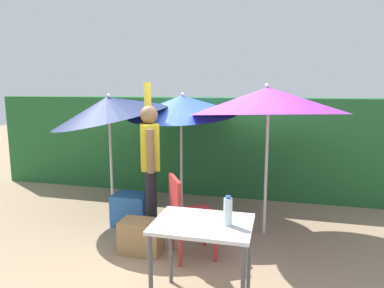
% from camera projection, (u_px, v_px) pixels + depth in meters
% --- Properties ---
extents(ground_plane, '(24.00, 24.00, 0.00)m').
position_uv_depth(ground_plane, '(186.00, 234.00, 4.31)').
color(ground_plane, '#9E8466').
extents(hedge_row, '(8.00, 0.70, 1.65)m').
position_uv_depth(hedge_row, '(215.00, 145.00, 6.03)').
color(hedge_row, '#23602D').
rests_on(hedge_row, ground_plane).
extents(umbrella_rainbow, '(1.88, 1.89, 1.92)m').
position_uv_depth(umbrella_rainbow, '(267.00, 101.00, 4.09)').
color(umbrella_rainbow, silver).
rests_on(umbrella_rainbow, ground_plane).
extents(umbrella_orange, '(1.68, 1.64, 1.91)m').
position_uv_depth(umbrella_orange, '(109.00, 107.00, 4.72)').
color(umbrella_orange, silver).
rests_on(umbrella_orange, ground_plane).
extents(umbrella_yellow, '(1.59, 1.60, 1.80)m').
position_uv_depth(umbrella_yellow, '(182.00, 105.00, 4.89)').
color(umbrella_yellow, silver).
rests_on(umbrella_yellow, ground_plane).
extents(person_vendor, '(0.35, 0.54, 1.88)m').
position_uv_depth(person_vendor, '(150.00, 159.00, 4.28)').
color(person_vendor, black).
rests_on(person_vendor, ground_plane).
extents(chair_plastic, '(0.60, 0.60, 0.89)m').
position_uv_depth(chair_plastic, '(187.00, 211.00, 3.67)').
color(chair_plastic, '#B72D2D').
rests_on(chair_plastic, ground_plane).
extents(cooler_box, '(0.47, 0.35, 0.41)m').
position_uv_depth(cooler_box, '(131.00, 209.00, 4.61)').
color(cooler_box, '#2D6BB7').
rests_on(cooler_box, ground_plane).
extents(crate_cardboard, '(0.46, 0.28, 0.37)m').
position_uv_depth(crate_cardboard, '(141.00, 236.00, 3.82)').
color(crate_cardboard, '#9E7A4C').
rests_on(crate_cardboard, ground_plane).
extents(folding_table, '(0.80, 0.60, 0.73)m').
position_uv_depth(folding_table, '(203.00, 233.00, 2.81)').
color(folding_table, '#4C4C51').
rests_on(folding_table, ground_plane).
extents(bottle_water, '(0.07, 0.07, 0.24)m').
position_uv_depth(bottle_water, '(228.00, 211.00, 2.72)').
color(bottle_water, silver).
rests_on(bottle_water, folding_table).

